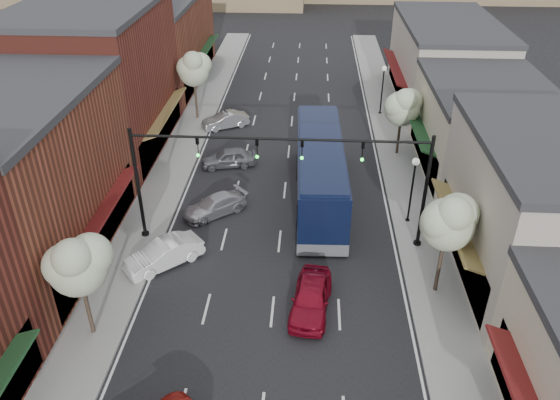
% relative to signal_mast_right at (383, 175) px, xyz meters
% --- Properties ---
extents(ground, '(160.00, 160.00, 0.00)m').
position_rel_signal_mast_right_xyz_m(ground, '(-5.62, -8.00, -4.62)').
color(ground, black).
rests_on(ground, ground).
extents(sidewalk_left, '(2.80, 73.00, 0.15)m').
position_rel_signal_mast_right_xyz_m(sidewalk_left, '(-14.02, 10.50, -4.55)').
color(sidewalk_left, gray).
rests_on(sidewalk_left, ground).
extents(sidewalk_right, '(2.80, 73.00, 0.15)m').
position_rel_signal_mast_right_xyz_m(sidewalk_right, '(2.78, 10.50, -4.55)').
color(sidewalk_right, gray).
rests_on(sidewalk_right, ground).
extents(curb_left, '(0.25, 73.00, 0.17)m').
position_rel_signal_mast_right_xyz_m(curb_left, '(-12.62, 10.50, -4.55)').
color(curb_left, gray).
rests_on(curb_left, ground).
extents(curb_right, '(0.25, 73.00, 0.17)m').
position_rel_signal_mast_right_xyz_m(curb_right, '(1.38, 10.50, -4.55)').
color(curb_right, gray).
rests_on(curb_right, ground).
extents(bldg_left_midnear, '(10.14, 14.10, 9.40)m').
position_rel_signal_mast_right_xyz_m(bldg_left_midnear, '(-19.85, -2.00, 0.03)').
color(bldg_left_midnear, brown).
rests_on(bldg_left_midnear, ground).
extents(bldg_left_midfar, '(10.14, 14.10, 10.90)m').
position_rel_signal_mast_right_xyz_m(bldg_left_midfar, '(-19.86, 12.00, 0.78)').
color(bldg_left_midfar, maroon).
rests_on(bldg_left_midfar, ground).
extents(bldg_left_far, '(10.14, 18.10, 8.40)m').
position_rel_signal_mast_right_xyz_m(bldg_left_far, '(-19.84, 28.00, -0.46)').
color(bldg_left_far, brown).
rests_on(bldg_left_far, ground).
extents(bldg_right_midnear, '(9.14, 12.10, 7.90)m').
position_rel_signal_mast_right_xyz_m(bldg_right_midnear, '(8.10, -2.00, -0.72)').
color(bldg_right_midnear, '#A59A8E').
rests_on(bldg_right_midnear, ground).
extents(bldg_right_midfar, '(9.14, 12.10, 6.40)m').
position_rel_signal_mast_right_xyz_m(bldg_right_midfar, '(8.08, 10.00, -1.46)').
color(bldg_right_midfar, '#C1B799').
rests_on(bldg_right_midfar, ground).
extents(bldg_right_far, '(9.14, 16.10, 7.40)m').
position_rel_signal_mast_right_xyz_m(bldg_right_far, '(8.09, 24.00, -0.96)').
color(bldg_right_far, '#A59A8E').
rests_on(bldg_right_far, ground).
extents(signal_mast_right, '(8.22, 0.46, 7.00)m').
position_rel_signal_mast_right_xyz_m(signal_mast_right, '(0.00, 0.00, 0.00)').
color(signal_mast_right, black).
rests_on(signal_mast_right, ground).
extents(signal_mast_left, '(8.22, 0.46, 7.00)m').
position_rel_signal_mast_right_xyz_m(signal_mast_left, '(-11.24, 0.00, 0.00)').
color(signal_mast_left, black).
rests_on(signal_mast_left, ground).
extents(tree_right_near, '(2.85, 2.65, 5.95)m').
position_rel_signal_mast_right_xyz_m(tree_right_near, '(2.73, -4.05, -0.17)').
color(tree_right_near, '#47382B').
rests_on(tree_right_near, ground).
extents(tree_right_far, '(2.85, 2.65, 5.43)m').
position_rel_signal_mast_right_xyz_m(tree_right_far, '(2.73, 11.95, -0.63)').
color(tree_right_far, '#47382B').
rests_on(tree_right_far, ground).
extents(tree_left_near, '(2.85, 2.65, 5.69)m').
position_rel_signal_mast_right_xyz_m(tree_left_near, '(-13.87, -8.05, -0.40)').
color(tree_left_near, '#47382B').
rests_on(tree_left_near, ground).
extents(tree_left_far, '(2.85, 2.65, 6.13)m').
position_rel_signal_mast_right_xyz_m(tree_left_far, '(-13.87, 17.95, -0.02)').
color(tree_left_far, '#47382B').
rests_on(tree_left_far, ground).
extents(lamp_post_near, '(0.44, 0.44, 4.44)m').
position_rel_signal_mast_right_xyz_m(lamp_post_near, '(2.18, 2.50, -1.62)').
color(lamp_post_near, black).
rests_on(lamp_post_near, ground).
extents(lamp_post_far, '(0.44, 0.44, 4.44)m').
position_rel_signal_mast_right_xyz_m(lamp_post_far, '(2.18, 20.00, -1.62)').
color(lamp_post_far, black).
rests_on(lamp_post_far, ground).
extents(coach_bus, '(3.30, 13.38, 4.06)m').
position_rel_signal_mast_right_xyz_m(coach_bus, '(-3.32, 5.04, -2.52)').
color(coach_bus, black).
rests_on(coach_bus, ground).
extents(red_hatchback, '(2.34, 4.69, 1.53)m').
position_rel_signal_mast_right_xyz_m(red_hatchback, '(-3.73, -5.71, -3.86)').
color(red_hatchback, maroon).
rests_on(red_hatchback, ground).
extents(parked_car_b, '(4.28, 4.04, 1.44)m').
position_rel_signal_mast_right_xyz_m(parked_car_b, '(-11.82, -2.58, -3.90)').
color(parked_car_b, white).
rests_on(parked_car_b, ground).
extents(parked_car_c, '(4.31, 3.97, 1.21)m').
position_rel_signal_mast_right_xyz_m(parked_car_c, '(-9.88, 2.79, -4.01)').
color(parked_car_c, '#9F9EA4').
rests_on(parked_car_c, ground).
extents(parked_car_d, '(4.27, 2.43, 1.37)m').
position_rel_signal_mast_right_xyz_m(parked_car_d, '(-9.94, 9.36, -3.94)').
color(parked_car_d, slate).
rests_on(parked_car_d, ground).
extents(parked_car_e, '(4.11, 3.08, 1.30)m').
position_rel_signal_mast_right_xyz_m(parked_car_e, '(-11.18, 16.35, -3.97)').
color(parked_car_e, '#9A9A9F').
rests_on(parked_car_e, ground).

